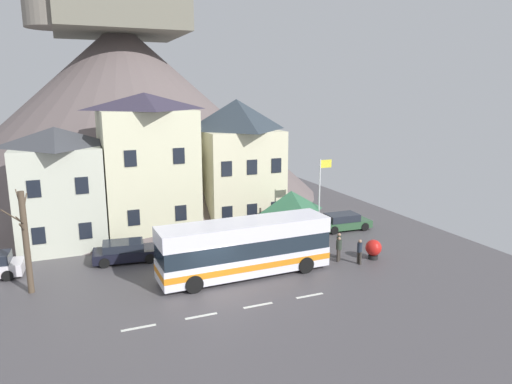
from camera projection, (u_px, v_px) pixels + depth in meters
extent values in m
cube|color=#4C494D|center=(216.00, 293.00, 25.29)|extent=(40.00, 60.00, 0.06)
cube|color=silver|center=(139.00, 328.00, 21.54)|extent=(1.60, 0.20, 0.01)
cube|color=silver|center=(201.00, 316.00, 22.66)|extent=(1.60, 0.20, 0.01)
cube|color=silver|center=(258.00, 305.00, 23.78)|extent=(1.60, 0.20, 0.01)
cube|color=silver|center=(310.00, 296.00, 24.90)|extent=(1.60, 0.20, 0.01)
cube|color=beige|center=(60.00, 195.00, 32.88)|extent=(5.65, 6.75, 7.03)
pyramid|color=#3F4247|center=(54.00, 136.00, 31.99)|extent=(5.65, 6.75, 1.28)
cube|color=black|center=(39.00, 236.00, 29.67)|extent=(0.80, 0.06, 1.10)
cube|color=black|center=(86.00, 231.00, 30.72)|extent=(0.80, 0.06, 1.10)
cube|color=black|center=(34.00, 189.00, 29.02)|extent=(0.80, 0.06, 1.10)
cube|color=black|center=(82.00, 185.00, 30.07)|extent=(0.80, 0.06, 1.10)
cube|color=beige|center=(148.00, 173.00, 34.85)|extent=(6.54, 6.55, 9.38)
pyramid|color=#373144|center=(144.00, 101.00, 33.72)|extent=(6.54, 6.55, 1.22)
cube|color=black|center=(134.00, 218.00, 31.78)|extent=(0.80, 0.06, 1.10)
cube|color=black|center=(181.00, 213.00, 33.00)|extent=(0.80, 0.06, 1.10)
cube|color=black|center=(130.00, 158.00, 30.91)|extent=(0.80, 0.06, 1.10)
cube|color=black|center=(179.00, 156.00, 32.13)|extent=(0.80, 0.06, 1.10)
cube|color=beige|center=(237.00, 177.00, 37.65)|extent=(5.94, 6.48, 7.71)
pyramid|color=#2F3942|center=(236.00, 114.00, 36.57)|extent=(5.94, 6.48, 2.38)
cube|color=black|center=(227.00, 214.00, 34.39)|extent=(0.80, 0.06, 1.10)
cube|color=black|center=(252.00, 211.00, 35.13)|extent=(0.80, 0.06, 1.10)
cube|color=black|center=(276.00, 208.00, 35.87)|extent=(0.80, 0.06, 1.10)
cube|color=black|center=(227.00, 169.00, 33.67)|extent=(0.80, 0.06, 1.10)
cube|color=black|center=(252.00, 167.00, 34.41)|extent=(0.80, 0.06, 1.10)
cube|color=black|center=(276.00, 165.00, 35.15)|extent=(0.80, 0.06, 1.10)
cone|color=#645857|center=(124.00, 109.00, 48.41)|extent=(39.99, 39.99, 17.61)
cube|color=white|center=(245.00, 262.00, 27.53)|extent=(10.27, 2.76, 1.16)
cube|color=orange|center=(245.00, 261.00, 27.52)|extent=(10.29, 2.78, 0.36)
cube|color=#19232D|center=(245.00, 245.00, 27.30)|extent=(10.17, 2.71, 0.97)
cube|color=white|center=(245.00, 229.00, 27.10)|extent=(10.27, 2.76, 0.91)
cube|color=#19232D|center=(320.00, 234.00, 29.34)|extent=(0.12, 2.08, 0.93)
cylinder|color=black|center=(287.00, 253.00, 30.04)|extent=(1.01, 0.31, 1.00)
cylinder|color=black|center=(306.00, 265.00, 27.92)|extent=(1.01, 0.31, 1.00)
cylinder|color=black|center=(182.00, 269.00, 27.27)|extent=(1.01, 0.31, 1.00)
cylinder|color=black|center=(194.00, 284.00, 25.16)|extent=(1.01, 0.31, 1.00)
cylinder|color=#473D33|center=(260.00, 224.00, 33.98)|extent=(0.14, 0.14, 2.40)
cylinder|color=#473D33|center=(300.00, 219.00, 35.21)|extent=(0.14, 0.14, 2.40)
cylinder|color=#473D33|center=(280.00, 237.00, 31.00)|extent=(0.14, 0.14, 2.40)
cylinder|color=#473D33|center=(323.00, 231.00, 32.23)|extent=(0.14, 0.14, 2.40)
pyramid|color=#306644|center=(291.00, 201.00, 32.69)|extent=(3.60, 3.60, 1.48)
cube|color=maroon|center=(286.00, 233.00, 34.30)|extent=(4.26, 2.32, 0.57)
cube|color=#1E232D|center=(288.00, 225.00, 34.29)|extent=(2.62, 1.90, 0.52)
cylinder|color=black|center=(277.00, 241.00, 32.95)|extent=(0.66, 0.28, 0.64)
cylinder|color=black|center=(264.00, 234.00, 34.43)|extent=(0.66, 0.28, 0.64)
cylinder|color=black|center=(308.00, 235.00, 34.24)|extent=(0.66, 0.28, 0.64)
cylinder|color=black|center=(294.00, 229.00, 35.72)|extent=(0.66, 0.28, 0.64)
cylinder|color=black|center=(8.00, 276.00, 26.78)|extent=(0.65, 0.25, 0.64)
cylinder|color=black|center=(12.00, 266.00, 28.31)|extent=(0.65, 0.25, 0.64)
cube|color=#2D5434|center=(344.00, 224.00, 36.67)|extent=(4.18, 1.95, 0.56)
cube|color=#1E232D|center=(342.00, 217.00, 36.48)|extent=(2.53, 1.67, 0.55)
cylinder|color=black|center=(353.00, 221.00, 37.94)|extent=(0.65, 0.22, 0.64)
cylinder|color=black|center=(365.00, 227.00, 36.37)|extent=(0.65, 0.22, 0.64)
cylinder|color=black|center=(323.00, 224.00, 37.02)|extent=(0.65, 0.22, 0.64)
cylinder|color=black|center=(334.00, 230.00, 35.45)|extent=(0.65, 0.22, 0.64)
cube|color=black|center=(127.00, 254.00, 29.92)|extent=(4.35, 2.32, 0.60)
cube|color=#1E232D|center=(123.00, 246.00, 29.74)|extent=(2.66, 1.92, 0.51)
cylinder|color=black|center=(148.00, 249.00, 31.17)|extent=(0.66, 0.27, 0.64)
cylinder|color=black|center=(150.00, 259.00, 29.48)|extent=(0.66, 0.27, 0.64)
cylinder|color=black|center=(105.00, 253.00, 30.42)|extent=(0.66, 0.27, 0.64)
cylinder|color=black|center=(104.00, 263.00, 28.73)|extent=(0.66, 0.27, 0.64)
cylinder|color=black|center=(305.00, 247.00, 31.48)|extent=(0.13, 0.13, 0.78)
cylinder|color=black|center=(308.00, 247.00, 31.38)|extent=(0.13, 0.13, 0.78)
cylinder|color=black|center=(307.00, 238.00, 31.30)|extent=(0.33, 0.33, 0.58)
sphere|color=tan|center=(307.00, 232.00, 31.21)|extent=(0.24, 0.24, 0.24)
cylinder|color=#38332D|center=(358.00, 257.00, 29.46)|extent=(0.15, 0.15, 0.85)
cylinder|color=#38332D|center=(360.00, 258.00, 29.29)|extent=(0.15, 0.15, 0.85)
cylinder|color=#232B38|center=(360.00, 247.00, 29.23)|extent=(0.32, 0.32, 0.60)
sphere|color=#9E7A60|center=(360.00, 241.00, 29.14)|extent=(0.22, 0.22, 0.22)
cylinder|color=#38332D|center=(339.00, 251.00, 30.55)|extent=(0.16, 0.16, 0.82)
cylinder|color=#38332D|center=(338.00, 250.00, 30.74)|extent=(0.16, 0.16, 0.82)
cylinder|color=#2D382D|center=(339.00, 241.00, 30.50)|extent=(0.31, 0.31, 0.64)
sphere|color=#9E7A60|center=(339.00, 235.00, 30.40)|extent=(0.22, 0.22, 0.22)
cylinder|color=#38332D|center=(339.00, 254.00, 29.93)|extent=(0.16, 0.16, 0.85)
cylinder|color=#38332D|center=(338.00, 255.00, 29.75)|extent=(0.16, 0.16, 0.85)
cylinder|color=#2D382D|center=(339.00, 245.00, 29.69)|extent=(0.36, 0.36, 0.61)
sphere|color=#9E7A60|center=(339.00, 239.00, 29.60)|extent=(0.21, 0.21, 0.21)
cube|color=brown|center=(297.00, 226.00, 36.01)|extent=(1.61, 0.45, 0.08)
cube|color=brown|center=(296.00, 223.00, 36.17)|extent=(1.61, 0.06, 0.40)
cube|color=#2D2D33|center=(289.00, 230.00, 35.79)|extent=(0.08, 0.36, 0.45)
cube|color=#2D2D33|center=(305.00, 228.00, 36.33)|extent=(0.08, 0.36, 0.45)
cylinder|color=silver|center=(319.00, 201.00, 33.03)|extent=(0.10, 0.10, 6.06)
cube|color=yellow|center=(326.00, 164.00, 32.63)|extent=(0.90, 0.03, 0.56)
cylinder|color=black|center=(373.00, 257.00, 30.31)|extent=(0.63, 0.63, 0.25)
sphere|color=red|center=(374.00, 248.00, 30.17)|extent=(1.04, 1.04, 1.04)
cylinder|color=brown|center=(26.00, 243.00, 24.72)|extent=(0.32, 0.32, 5.63)
cylinder|color=brown|center=(20.00, 221.00, 23.89)|extent=(0.31, 1.13, 0.75)
cylinder|color=brown|center=(22.00, 228.00, 24.19)|extent=(0.26, 0.74, 0.65)
cylinder|color=brown|center=(25.00, 203.00, 24.71)|extent=(0.29, 0.95, 0.96)
cylinder|color=brown|center=(13.00, 217.00, 23.84)|extent=(0.98, 0.90, 1.08)
cylinder|color=brown|center=(23.00, 203.00, 24.74)|extent=(0.09, 1.07, 0.71)
cylinder|color=brown|center=(19.00, 202.00, 24.52)|extent=(0.37, 0.78, 1.33)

